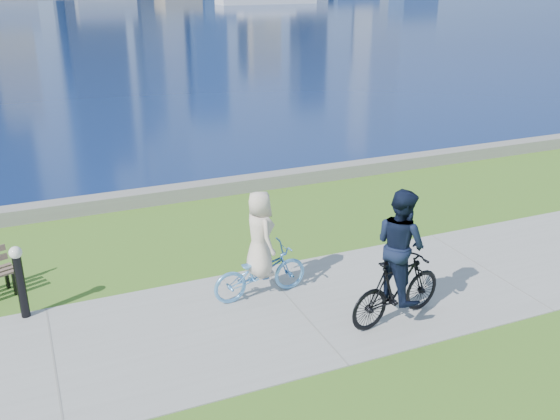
# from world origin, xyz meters

# --- Properties ---
(ground) EXTENTS (320.00, 320.00, 0.00)m
(ground) POSITION_xyz_m (0.00, 0.00, 0.00)
(ground) COLOR #3C681B
(ground) RESTS_ON ground
(concrete_path) EXTENTS (80.00, 3.50, 0.02)m
(concrete_path) POSITION_xyz_m (0.00, 0.00, 0.01)
(concrete_path) COLOR gray
(concrete_path) RESTS_ON ground
(seawall) EXTENTS (90.00, 0.50, 0.35)m
(seawall) POSITION_xyz_m (0.00, 6.20, 0.17)
(seawall) COLOR slate
(seawall) RESTS_ON ground
(bay_water) EXTENTS (320.00, 131.00, 0.01)m
(bay_water) POSITION_xyz_m (0.00, 72.00, 0.00)
(bay_water) COLOR #0B1B48
(bay_water) RESTS_ON ground
(bollard_lamp) EXTENTS (0.21, 0.21, 1.31)m
(bollard_lamp) POSITION_xyz_m (-4.33, 1.61, 0.75)
(bollard_lamp) COLOR black
(bollard_lamp) RESTS_ON ground
(cyclist_woman) EXTENTS (0.73, 1.80, 1.97)m
(cyclist_woman) POSITION_xyz_m (-0.42, 0.74, 0.75)
(cyclist_woman) COLOR #5DA5E4
(cyclist_woman) RESTS_ON ground
(cyclist_man) EXTENTS (0.90, 1.97, 2.30)m
(cyclist_man) POSITION_xyz_m (1.35, -0.91, 0.98)
(cyclist_man) COLOR black
(cyclist_man) RESTS_ON ground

